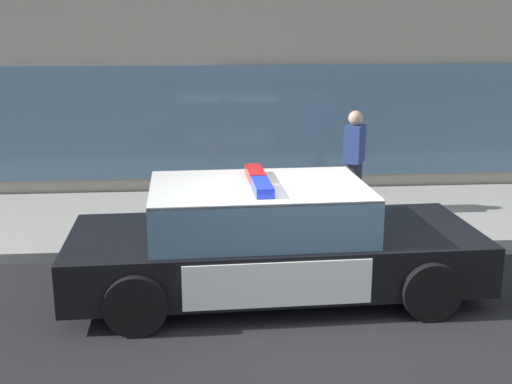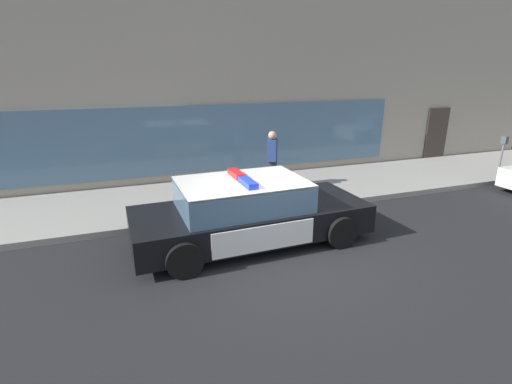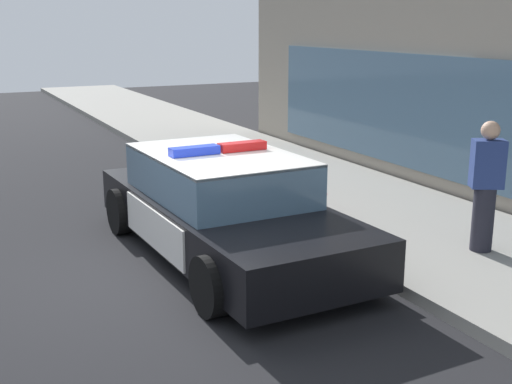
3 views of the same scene
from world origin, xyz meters
name	(u,v)px [view 2 (image 2 of 3)]	position (x,y,z in m)	size (l,w,h in m)	color
ground	(287,254)	(0.00, 0.00, 0.00)	(48.00, 48.00, 0.00)	black
sidewalk	(234,195)	(0.00, 3.75, 0.07)	(48.00, 3.33, 0.15)	gray
storefront_building	(234,37)	(2.24, 11.05, 4.88)	(22.11, 11.26, 9.76)	gray
police_cruiser	(249,212)	(-0.54, 0.83, 0.68)	(5.00, 2.27, 1.49)	black
fire_hydrant	(205,197)	(-1.11, 2.59, 0.50)	(0.34, 0.39, 0.73)	red
pedestrian_on_sidewalk	(272,160)	(1.17, 3.76, 1.01)	(0.42, 0.48, 1.71)	#23232D
parking_meter	(503,149)	(8.69, 2.42, 1.08)	(0.12, 0.18, 1.34)	slate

